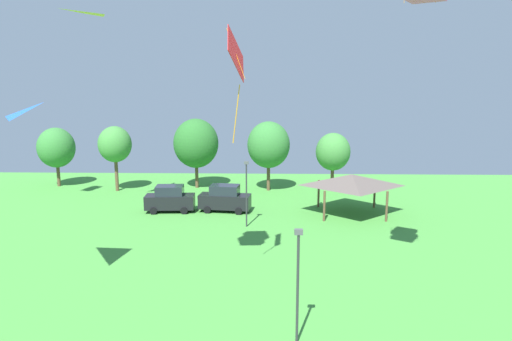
# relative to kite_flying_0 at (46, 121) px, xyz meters

# --- Properties ---
(kite_flying_0) EXTENTS (2.97, 3.28, 0.82)m
(kite_flying_0) POSITION_rel_kite_flying_0_xyz_m (0.00, 0.00, 0.00)
(kite_flying_0) COLOR blue
(kite_flying_1) EXTENTS (0.98, 2.99, 6.05)m
(kite_flying_1) POSITION_rel_kite_flying_0_xyz_m (9.77, 0.58, 3.22)
(kite_flying_1) COLOR red
(kite_flying_8) EXTENTS (3.70, 4.26, 0.30)m
(kite_flying_8) POSITION_rel_kite_flying_0_xyz_m (-1.55, 14.24, 6.10)
(kite_flying_8) COLOR yellow
(parked_car_leftmost) EXTENTS (4.48, 2.21, 2.40)m
(parked_car_leftmost) POSITION_rel_kite_flying_0_xyz_m (2.59, 16.55, -8.29)
(parked_car_leftmost) COLOR black
(parked_car_leftmost) RESTS_ON ground
(parked_car_second_from_left) EXTENTS (4.79, 2.36, 2.45)m
(parked_car_second_from_left) POSITION_rel_kite_flying_0_xyz_m (7.55, 16.72, -8.27)
(parked_car_second_from_left) COLOR black
(parked_car_second_from_left) RESTS_ON ground
(park_pavilion) EXTENTS (6.74, 5.78, 3.60)m
(park_pavilion) POSITION_rel_kite_flying_0_xyz_m (18.79, 16.22, -6.39)
(park_pavilion) COLOR brown
(park_pavilion) RESTS_ON ground
(light_post_0) EXTENTS (0.36, 0.20, 5.37)m
(light_post_0) POSITION_rel_kite_flying_0_xyz_m (9.72, 12.26, -6.40)
(light_post_0) COLOR #2D2D33
(light_post_0) RESTS_ON ground
(light_post_1) EXTENTS (0.36, 0.20, 5.26)m
(light_post_1) POSITION_rel_kite_flying_0_xyz_m (12.75, -4.63, -6.45)
(light_post_1) COLOR #2D2D33
(light_post_1) RESTS_ON ground
(treeline_tree_0) EXTENTS (4.08, 4.08, 6.65)m
(treeline_tree_0) POSITION_rel_kite_flying_0_xyz_m (-12.32, 26.83, -5.08)
(treeline_tree_0) COLOR brown
(treeline_tree_0) RESTS_ON ground
(treeline_tree_1) EXTENTS (3.52, 3.52, 7.02)m
(treeline_tree_1) POSITION_rel_kite_flying_0_xyz_m (-4.93, 24.70, -4.42)
(treeline_tree_1) COLOR brown
(treeline_tree_1) RESTS_ON ground
(treeline_tree_2) EXTENTS (4.94, 4.94, 7.70)m
(treeline_tree_2) POSITION_rel_kite_flying_0_xyz_m (3.49, 26.48, -4.49)
(treeline_tree_2) COLOR brown
(treeline_tree_2) RESTS_ON ground
(treeline_tree_3) EXTENTS (4.56, 4.56, 7.51)m
(treeline_tree_3) POSITION_rel_kite_flying_0_xyz_m (11.49, 25.36, -4.49)
(treeline_tree_3) COLOR brown
(treeline_tree_3) RESTS_ON ground
(treeline_tree_4) EXTENTS (3.69, 3.69, 6.30)m
(treeline_tree_4) POSITION_rel_kite_flying_0_xyz_m (18.41, 25.39, -5.22)
(treeline_tree_4) COLOR brown
(treeline_tree_4) RESTS_ON ground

